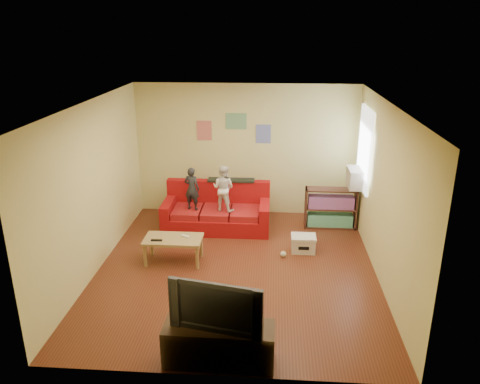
# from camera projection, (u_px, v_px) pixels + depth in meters

# --- Properties ---
(room_shell) EXTENTS (4.52, 5.02, 2.72)m
(room_shell) POSITION_uv_depth(u_px,v_px,m) (236.00, 191.00, 7.22)
(room_shell) COLOR maroon
(room_shell) RESTS_ON ground
(sofa) EXTENTS (2.05, 0.94, 0.90)m
(sofa) POSITION_uv_depth(u_px,v_px,m) (217.00, 213.00, 9.16)
(sofa) COLOR #9E0E10
(sofa) RESTS_ON ground
(child_a) EXTENTS (0.35, 0.27, 0.83)m
(child_a) POSITION_uv_depth(u_px,v_px,m) (192.00, 189.00, 8.84)
(child_a) COLOR #212429
(child_a) RESTS_ON sofa
(child_b) EXTENTS (0.52, 0.46, 0.89)m
(child_b) POSITION_uv_depth(u_px,v_px,m) (223.00, 188.00, 8.79)
(child_b) COLOR white
(child_b) RESTS_ON sofa
(coffee_table) EXTENTS (0.96, 0.53, 0.43)m
(coffee_table) POSITION_uv_depth(u_px,v_px,m) (173.00, 241.00, 7.78)
(coffee_table) COLOR tan
(coffee_table) RESTS_ON ground
(remote) EXTENTS (0.19, 0.05, 0.02)m
(remote) POSITION_uv_depth(u_px,v_px,m) (157.00, 240.00, 7.66)
(remote) COLOR black
(remote) RESTS_ON coffee_table
(game_controller) EXTENTS (0.15, 0.10, 0.03)m
(game_controller) POSITION_uv_depth(u_px,v_px,m) (186.00, 236.00, 7.79)
(game_controller) COLOR white
(game_controller) RESTS_ON coffee_table
(bookshelf) EXTENTS (0.99, 0.30, 0.79)m
(bookshelf) POSITION_uv_depth(u_px,v_px,m) (330.00, 210.00, 9.15)
(bookshelf) COLOR #47271F
(bookshelf) RESTS_ON ground
(window) EXTENTS (0.04, 1.08, 1.48)m
(window) POSITION_uv_depth(u_px,v_px,m) (365.00, 149.00, 8.52)
(window) COLOR white
(window) RESTS_ON room_shell
(ac_unit) EXTENTS (0.28, 0.55, 0.35)m
(ac_unit) POSITION_uv_depth(u_px,v_px,m) (355.00, 178.00, 8.71)
(ac_unit) COLOR #B7B2A3
(ac_unit) RESTS_ON window
(artwork_left) EXTENTS (0.30, 0.01, 0.40)m
(artwork_left) POSITION_uv_depth(u_px,v_px,m) (204.00, 131.00, 9.47)
(artwork_left) COLOR #D87266
(artwork_left) RESTS_ON room_shell
(artwork_center) EXTENTS (0.42, 0.01, 0.32)m
(artwork_center) POSITION_uv_depth(u_px,v_px,m) (236.00, 121.00, 9.36)
(artwork_center) COLOR #72B27F
(artwork_center) RESTS_ON room_shell
(artwork_right) EXTENTS (0.30, 0.01, 0.38)m
(artwork_right) POSITION_uv_depth(u_px,v_px,m) (263.00, 134.00, 9.41)
(artwork_right) COLOR #727FCC
(artwork_right) RESTS_ON room_shell
(file_box) EXTENTS (0.43, 0.33, 0.30)m
(file_box) POSITION_uv_depth(u_px,v_px,m) (303.00, 243.00, 8.21)
(file_box) COLOR white
(file_box) RESTS_ON ground
(tv_stand) EXTENTS (1.31, 0.46, 0.49)m
(tv_stand) POSITION_uv_depth(u_px,v_px,m) (219.00, 344.00, 5.48)
(tv_stand) COLOR #3D2A19
(tv_stand) RESTS_ON ground
(television) EXTENTS (1.10, 0.36, 0.63)m
(television) POSITION_uv_depth(u_px,v_px,m) (218.00, 303.00, 5.29)
(television) COLOR black
(television) RESTS_ON tv_stand
(tissue) EXTENTS (0.13, 0.13, 0.10)m
(tissue) POSITION_uv_depth(u_px,v_px,m) (283.00, 254.00, 8.05)
(tissue) COLOR beige
(tissue) RESTS_ON ground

